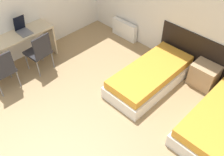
% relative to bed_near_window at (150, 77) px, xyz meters
% --- Properties ---
extents(wall_back, '(5.91, 0.05, 2.70)m').
position_rel_bed_near_window_xyz_m(wall_back, '(-0.26, 1.05, 1.14)').
color(wall_back, silver).
rests_on(wall_back, ground_plane).
extents(headboard_panel, '(2.53, 0.03, 0.90)m').
position_rel_bed_near_window_xyz_m(headboard_panel, '(0.77, 1.01, 0.24)').
color(headboard_panel, black).
rests_on(headboard_panel, ground_plane).
extents(bed_near_window, '(0.88, 1.95, 0.42)m').
position_rel_bed_near_window_xyz_m(bed_near_window, '(0.00, 0.00, 0.00)').
color(bed_near_window, silver).
rests_on(bed_near_window, ground_plane).
extents(bed_near_door, '(0.88, 1.95, 0.42)m').
position_rel_bed_near_window_xyz_m(bed_near_door, '(1.55, 0.00, 0.00)').
color(bed_near_door, silver).
rests_on(bed_near_door, ground_plane).
extents(nightstand, '(0.52, 0.42, 0.49)m').
position_rel_bed_near_window_xyz_m(nightstand, '(0.77, 0.77, 0.04)').
color(nightstand, tan).
rests_on(nightstand, ground_plane).
extents(radiator, '(0.75, 0.12, 0.45)m').
position_rel_bed_near_window_xyz_m(radiator, '(-1.58, 0.93, 0.02)').
color(radiator, silver).
rests_on(radiator, ground_plane).
extents(desk, '(0.51, 2.01, 0.76)m').
position_rel_bed_near_window_xyz_m(desk, '(-2.46, -1.73, 0.39)').
color(desk, '#C6B28E').
rests_on(desk, ground_plane).
extents(chair_near_laptop, '(0.50, 0.50, 0.92)m').
position_rel_bed_near_window_xyz_m(chair_near_laptop, '(-1.98, -1.30, 0.31)').
color(chair_near_laptop, '#232328').
rests_on(chair_near_laptop, ground_plane).
extents(chair_near_notebook, '(0.46, 0.46, 0.92)m').
position_rel_bed_near_window_xyz_m(chair_near_notebook, '(-1.98, -2.14, 0.31)').
color(chair_near_notebook, '#232328').
rests_on(chair_near_notebook, ground_plane).
extents(laptop, '(0.34, 0.25, 0.35)m').
position_rel_bed_near_window_xyz_m(laptop, '(-2.47, -1.32, 0.63)').
color(laptop, slate).
rests_on(laptop, desk).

